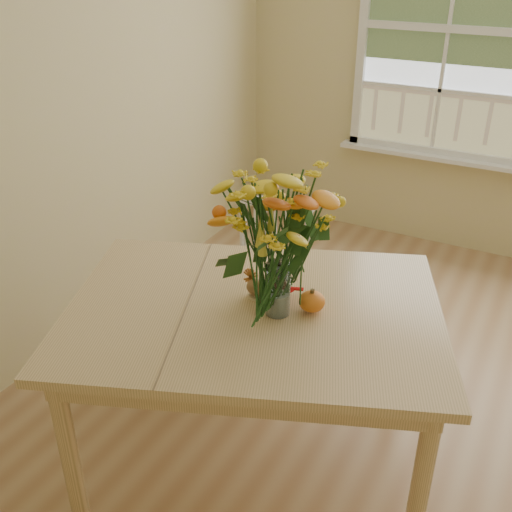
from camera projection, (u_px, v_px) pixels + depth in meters
The scene contains 8 objects.
floor at pixel (412, 460), 2.69m from camera, with size 4.00×4.50×0.01m, color #A3784F.
wall_left at pixel (37, 108), 2.89m from camera, with size 0.02×4.50×2.70m, color beige.
dining_table at pixel (254, 327), 2.40m from camera, with size 1.75×1.52×0.79m.
windsor_chair at pixel (272, 274), 3.19m from camera, with size 0.49×0.48×0.87m.
flower_vase at pixel (279, 239), 2.17m from camera, with size 0.45×0.45×0.53m.
pumpkin at pixel (312, 302), 2.32m from camera, with size 0.10×0.10×0.08m, color orange.
turkey_figurine at pixel (257, 288), 2.40m from camera, with size 0.09×0.07×0.11m.
dark_gourd at pixel (280, 288), 2.41m from camera, with size 0.13×0.12×0.08m.
Camera 1 is at (0.29, -2.05, 2.08)m, focal length 42.00 mm.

